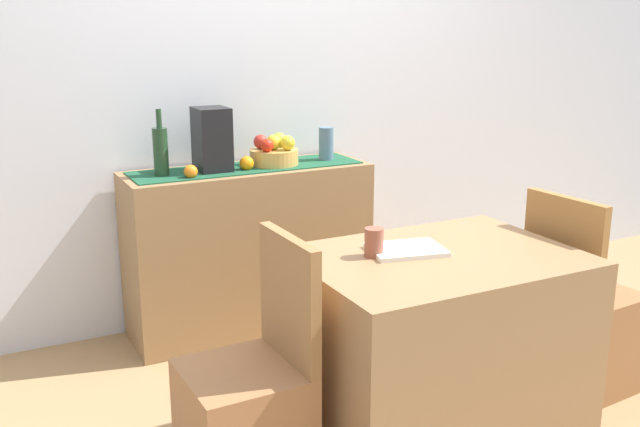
{
  "coord_description": "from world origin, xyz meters",
  "views": [
    {
      "loc": [
        -1.56,
        -2.49,
        1.61
      ],
      "look_at": [
        -0.08,
        0.39,
        0.74
      ],
      "focal_mm": 40.9,
      "sensor_mm": 36.0,
      "label": 1
    }
  ],
  "objects_px": {
    "sideboard_console": "(249,249)",
    "wine_bottle": "(161,151)",
    "chair_by_corner": "(580,331)",
    "ceramic_vase": "(326,144)",
    "coffee_cup": "(374,242)",
    "fruit_bowl": "(274,157)",
    "coffee_maker": "(212,140)",
    "dining_table": "(435,344)",
    "open_book": "(406,250)",
    "chair_near_window": "(248,416)"
  },
  "relations": [
    {
      "from": "sideboard_console",
      "to": "wine_bottle",
      "type": "height_order",
      "value": "wine_bottle"
    },
    {
      "from": "sideboard_console",
      "to": "chair_by_corner",
      "type": "height_order",
      "value": "chair_by_corner"
    },
    {
      "from": "ceramic_vase",
      "to": "coffee_cup",
      "type": "height_order",
      "value": "ceramic_vase"
    },
    {
      "from": "fruit_bowl",
      "to": "coffee_maker",
      "type": "relative_size",
      "value": 0.79
    },
    {
      "from": "sideboard_console",
      "to": "fruit_bowl",
      "type": "distance_m",
      "value": 0.5
    },
    {
      "from": "dining_table",
      "to": "ceramic_vase",
      "type": "bearing_deg",
      "value": 81.85
    },
    {
      "from": "wine_bottle",
      "to": "dining_table",
      "type": "distance_m",
      "value": 1.59
    },
    {
      "from": "ceramic_vase",
      "to": "dining_table",
      "type": "distance_m",
      "value": 1.42
    },
    {
      "from": "fruit_bowl",
      "to": "ceramic_vase",
      "type": "distance_m",
      "value": 0.31
    },
    {
      "from": "open_book",
      "to": "fruit_bowl",
      "type": "bearing_deg",
      "value": 103.34
    },
    {
      "from": "coffee_maker",
      "to": "ceramic_vase",
      "type": "bearing_deg",
      "value": 0.0
    },
    {
      "from": "sideboard_console",
      "to": "dining_table",
      "type": "relative_size",
      "value": 1.2
    },
    {
      "from": "sideboard_console",
      "to": "open_book",
      "type": "relative_size",
      "value": 4.5
    },
    {
      "from": "fruit_bowl",
      "to": "ceramic_vase",
      "type": "relative_size",
      "value": 1.4
    },
    {
      "from": "wine_bottle",
      "to": "chair_by_corner",
      "type": "height_order",
      "value": "wine_bottle"
    },
    {
      "from": "fruit_bowl",
      "to": "wine_bottle",
      "type": "xyz_separation_m",
      "value": [
        -0.59,
        0.0,
        0.08
      ]
    },
    {
      "from": "coffee_maker",
      "to": "coffee_cup",
      "type": "relative_size",
      "value": 2.92
    },
    {
      "from": "coffee_cup",
      "to": "chair_by_corner",
      "type": "relative_size",
      "value": 0.12
    },
    {
      "from": "wine_bottle",
      "to": "dining_table",
      "type": "bearing_deg",
      "value": -61.0
    },
    {
      "from": "fruit_bowl",
      "to": "open_book",
      "type": "bearing_deg",
      "value": -88.69
    },
    {
      "from": "open_book",
      "to": "coffee_cup",
      "type": "distance_m",
      "value": 0.14
    },
    {
      "from": "fruit_bowl",
      "to": "dining_table",
      "type": "xyz_separation_m",
      "value": [
        0.12,
        -1.28,
        -0.55
      ]
    },
    {
      "from": "chair_by_corner",
      "to": "chair_near_window",
      "type": "bearing_deg",
      "value": 179.94
    },
    {
      "from": "fruit_bowl",
      "to": "chair_near_window",
      "type": "distance_m",
      "value": 1.59
    },
    {
      "from": "wine_bottle",
      "to": "chair_by_corner",
      "type": "relative_size",
      "value": 0.36
    },
    {
      "from": "fruit_bowl",
      "to": "ceramic_vase",
      "type": "height_order",
      "value": "ceramic_vase"
    },
    {
      "from": "coffee_maker",
      "to": "dining_table",
      "type": "distance_m",
      "value": 1.51
    },
    {
      "from": "fruit_bowl",
      "to": "chair_near_window",
      "type": "relative_size",
      "value": 0.28
    },
    {
      "from": "wine_bottle",
      "to": "dining_table",
      "type": "relative_size",
      "value": 0.31
    },
    {
      "from": "wine_bottle",
      "to": "open_book",
      "type": "height_order",
      "value": "wine_bottle"
    },
    {
      "from": "dining_table",
      "to": "open_book",
      "type": "relative_size",
      "value": 3.75
    },
    {
      "from": "fruit_bowl",
      "to": "coffee_cup",
      "type": "bearing_deg",
      "value": -95.29
    },
    {
      "from": "dining_table",
      "to": "chair_near_window",
      "type": "bearing_deg",
      "value": 179.97
    },
    {
      "from": "coffee_cup",
      "to": "ceramic_vase",
      "type": "bearing_deg",
      "value": 70.74
    },
    {
      "from": "sideboard_console",
      "to": "ceramic_vase",
      "type": "bearing_deg",
      "value": 0.0
    },
    {
      "from": "coffee_maker",
      "to": "coffee_cup",
      "type": "distance_m",
      "value": 1.23
    },
    {
      "from": "dining_table",
      "to": "open_book",
      "type": "height_order",
      "value": "open_book"
    },
    {
      "from": "wine_bottle",
      "to": "chair_near_window",
      "type": "distance_m",
      "value": 1.48
    },
    {
      "from": "coffee_maker",
      "to": "chair_near_window",
      "type": "xyz_separation_m",
      "value": [
        -0.34,
        -1.28,
        -0.76
      ]
    },
    {
      "from": "fruit_bowl",
      "to": "dining_table",
      "type": "relative_size",
      "value": 0.24
    },
    {
      "from": "ceramic_vase",
      "to": "chair_by_corner",
      "type": "distance_m",
      "value": 1.58
    },
    {
      "from": "coffee_cup",
      "to": "chair_near_window",
      "type": "distance_m",
      "value": 0.78
    },
    {
      "from": "ceramic_vase",
      "to": "coffee_cup",
      "type": "bearing_deg",
      "value": -109.26
    },
    {
      "from": "coffee_cup",
      "to": "dining_table",
      "type": "bearing_deg",
      "value": -23.59
    },
    {
      "from": "coffee_cup",
      "to": "wine_bottle",
      "type": "bearing_deg",
      "value": 112.16
    },
    {
      "from": "fruit_bowl",
      "to": "wine_bottle",
      "type": "bearing_deg",
      "value": 180.0
    },
    {
      "from": "fruit_bowl",
      "to": "coffee_cup",
      "type": "distance_m",
      "value": 1.19
    },
    {
      "from": "open_book",
      "to": "chair_near_window",
      "type": "distance_m",
      "value": 0.85
    },
    {
      "from": "chair_near_window",
      "to": "open_book",
      "type": "bearing_deg",
      "value": 7.07
    },
    {
      "from": "fruit_bowl",
      "to": "coffee_maker",
      "type": "bearing_deg",
      "value": 180.0
    }
  ]
}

